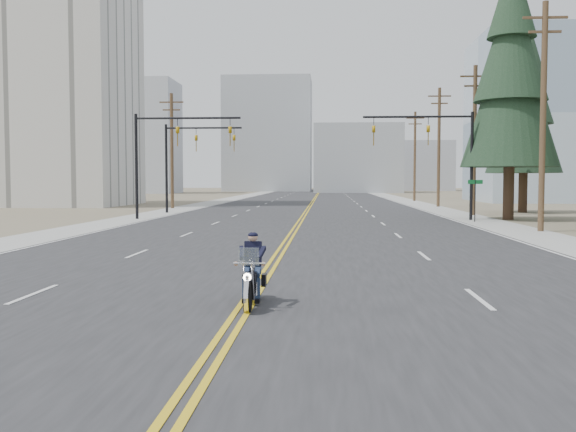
# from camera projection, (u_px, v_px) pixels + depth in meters

# --- Properties ---
(ground_plane) EXTENTS (400.00, 400.00, 0.00)m
(ground_plane) POSITION_uv_depth(u_px,v_px,m) (223.00, 343.00, 10.31)
(ground_plane) COLOR #776D56
(ground_plane) RESTS_ON ground
(road) EXTENTS (20.00, 200.00, 0.01)m
(road) POSITION_uv_depth(u_px,v_px,m) (313.00, 201.00, 80.07)
(road) COLOR #303033
(road) RESTS_ON ground
(sidewalk_left) EXTENTS (3.00, 200.00, 0.01)m
(sidewalk_left) POSITION_uv_depth(u_px,v_px,m) (222.00, 201.00, 80.76)
(sidewalk_left) COLOR #A5A5A0
(sidewalk_left) RESTS_ON ground
(sidewalk_right) EXTENTS (3.00, 200.00, 0.01)m
(sidewalk_right) POSITION_uv_depth(u_px,v_px,m) (406.00, 201.00, 79.37)
(sidewalk_right) COLOR #A5A5A0
(sidewalk_right) RESTS_ON ground
(traffic_mast_left) EXTENTS (7.10, 0.26, 7.00)m
(traffic_mast_left) POSITION_uv_depth(u_px,v_px,m) (166.00, 145.00, 42.46)
(traffic_mast_left) COLOR black
(traffic_mast_left) RESTS_ON ground
(traffic_mast_right) EXTENTS (7.10, 0.26, 7.00)m
(traffic_mast_right) POSITION_uv_depth(u_px,v_px,m) (440.00, 144.00, 41.38)
(traffic_mast_right) COLOR black
(traffic_mast_right) RESTS_ON ground
(traffic_mast_far) EXTENTS (6.10, 0.26, 7.00)m
(traffic_mast_far) POSITION_uv_depth(u_px,v_px,m) (187.00, 151.00, 50.46)
(traffic_mast_far) COLOR black
(traffic_mast_far) RESTS_ON ground
(street_sign) EXTENTS (0.90, 0.06, 2.62)m
(street_sign) POSITION_uv_depth(u_px,v_px,m) (475.00, 193.00, 39.45)
(street_sign) COLOR black
(street_sign) RESTS_ON ground
(utility_pole_b) EXTENTS (2.20, 0.30, 11.50)m
(utility_pole_b) POSITION_uv_depth(u_px,v_px,m) (543.00, 113.00, 32.14)
(utility_pole_b) COLOR brown
(utility_pole_b) RESTS_ON ground
(utility_pole_c) EXTENTS (2.20, 0.30, 11.00)m
(utility_pole_c) POSITION_uv_depth(u_px,v_px,m) (474.00, 138.00, 47.10)
(utility_pole_c) COLOR brown
(utility_pole_c) RESTS_ON ground
(utility_pole_d) EXTENTS (2.20, 0.30, 11.50)m
(utility_pole_d) POSITION_uv_depth(u_px,v_px,m) (439.00, 145.00, 62.04)
(utility_pole_d) COLOR brown
(utility_pole_d) RESTS_ON ground
(utility_pole_e) EXTENTS (2.20, 0.30, 11.00)m
(utility_pole_e) POSITION_uv_depth(u_px,v_px,m) (415.00, 155.00, 78.99)
(utility_pole_e) COLOR brown
(utility_pole_e) RESTS_ON ground
(utility_pole_left) EXTENTS (2.20, 0.30, 10.50)m
(utility_pole_left) POSITION_uv_depth(u_px,v_px,m) (172.00, 149.00, 58.59)
(utility_pole_left) COLOR brown
(utility_pole_left) RESTS_ON ground
(apartment_block) EXTENTS (18.00, 14.00, 30.00)m
(apartment_block) POSITION_uv_depth(u_px,v_px,m) (39.00, 60.00, 65.96)
(apartment_block) COLOR silver
(apartment_block) RESTS_ON ground
(haze_bldg_a) EXTENTS (14.00, 12.00, 22.00)m
(haze_bldg_a) POSITION_uv_depth(u_px,v_px,m) (141.00, 137.00, 126.41)
(haze_bldg_a) COLOR #B7BCC6
(haze_bldg_a) RESTS_ON ground
(haze_bldg_b) EXTENTS (18.00, 14.00, 14.00)m
(haze_bldg_b) POSITION_uv_depth(u_px,v_px,m) (357.00, 159.00, 134.00)
(haze_bldg_b) COLOR #ADB2B7
(haze_bldg_b) RESTS_ON ground
(haze_bldg_c) EXTENTS (16.00, 12.00, 18.00)m
(haze_bldg_c) POSITION_uv_depth(u_px,v_px,m) (537.00, 145.00, 117.01)
(haze_bldg_c) COLOR #B7BCC6
(haze_bldg_c) RESTS_ON ground
(haze_bldg_d) EXTENTS (20.00, 15.00, 26.00)m
(haze_bldg_d) POSITION_uv_depth(u_px,v_px,m) (268.00, 135.00, 149.82)
(haze_bldg_d) COLOR #ADB2B7
(haze_bldg_d) RESTS_ON ground
(haze_bldg_e) EXTENTS (14.00, 14.00, 12.00)m
(haze_bldg_e) POSITION_uv_depth(u_px,v_px,m) (422.00, 166.00, 157.95)
(haze_bldg_e) COLOR #B7BCC6
(haze_bldg_e) RESTS_ON ground
(haze_bldg_f) EXTENTS (12.00, 12.00, 16.00)m
(haze_bldg_f) POSITION_uv_depth(u_px,v_px,m) (94.00, 156.00, 142.43)
(haze_bldg_f) COLOR #ADB2B7
(haze_bldg_f) RESTS_ON ground
(motorcyclist) EXTENTS (0.85, 1.96, 1.53)m
(motorcyclist) POSITION_uv_depth(u_px,v_px,m) (252.00, 270.00, 13.31)
(motorcyclist) COLOR black
(motorcyclist) RESTS_ON ground
(conifer_tall) EXTENTS (6.26, 6.26, 17.40)m
(conifer_tall) POSITION_uv_depth(u_px,v_px,m) (511.00, 67.00, 41.70)
(conifer_tall) COLOR #382619
(conifer_tall) RESTS_ON ground
(conifer_far) EXTENTS (5.94, 5.94, 15.91)m
(conifer_far) POSITION_uv_depth(u_px,v_px,m) (525.00, 99.00, 51.28)
(conifer_far) COLOR #382619
(conifer_far) RESTS_ON ground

